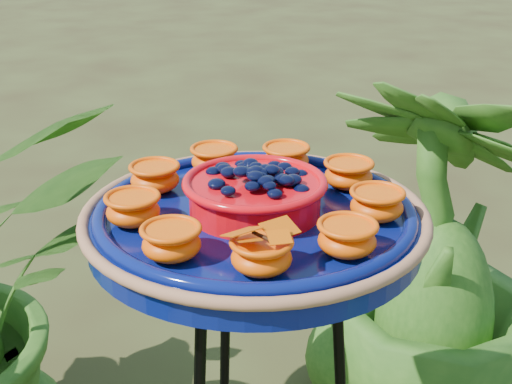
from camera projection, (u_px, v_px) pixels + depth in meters
feeder_dish at (255, 214)px, 0.94m from camera, size 0.51×0.51×0.10m
shrub_back_right at (439, 267)px, 1.69m from camera, size 0.75×0.75×0.94m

